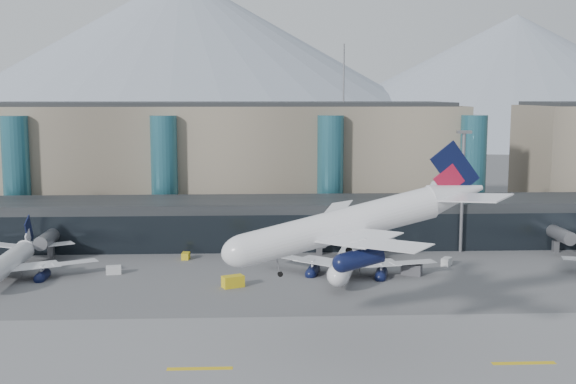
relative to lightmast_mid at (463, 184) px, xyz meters
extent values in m
plane|color=#515154|center=(-30.00, -48.00, -14.42)|extent=(900.00, 900.00, 0.00)
cube|color=slate|center=(-30.00, -63.00, -14.40)|extent=(400.00, 40.00, 0.04)
cube|color=gold|center=(-50.00, -63.00, -14.37)|extent=(8.00, 1.00, 0.02)
cube|color=gold|center=(-10.00, -63.00, -14.37)|extent=(8.00, 1.00, 0.02)
cube|color=black|center=(-30.00, 10.00, -9.42)|extent=(170.00, 18.00, 10.00)
cube|color=black|center=(-30.00, 1.10, -10.42)|extent=(170.00, 0.40, 8.00)
cylinder|color=slate|center=(-85.00, -1.00, -10.22)|extent=(2.80, 14.00, 2.80)
cube|color=slate|center=(-85.00, -1.00, -13.22)|extent=(1.20, 1.20, 2.40)
cylinder|color=slate|center=(-30.00, -1.00, -10.22)|extent=(2.80, 14.00, 2.80)
cube|color=slate|center=(-30.00, -1.00, -13.22)|extent=(1.20, 1.20, 2.40)
cylinder|color=slate|center=(20.00, -1.00, -10.22)|extent=(2.80, 14.00, 2.80)
cube|color=slate|center=(20.00, -1.00, -13.22)|extent=(1.20, 1.20, 2.40)
cube|color=gray|center=(-55.00, 42.00, 0.58)|extent=(130.00, 30.00, 30.00)
cube|color=black|center=(-55.00, 42.00, 16.08)|extent=(123.50, 28.00, 1.00)
cylinder|color=#286171|center=(-100.00, 26.00, -0.42)|extent=(6.40, 6.40, 28.00)
cylinder|color=#286171|center=(-65.00, 26.00, -0.42)|extent=(6.40, 6.40, 28.00)
cylinder|color=#286171|center=(-25.00, 26.00, -0.42)|extent=(6.40, 6.40, 28.00)
cylinder|color=#286171|center=(10.00, 26.00, -0.42)|extent=(6.40, 6.40, 28.00)
cylinder|color=slate|center=(-20.00, 42.00, 23.58)|extent=(0.40, 0.40, 16.00)
cone|color=gray|center=(-90.00, 332.00, 40.58)|extent=(400.00, 400.00, 110.00)
cone|color=gray|center=(130.00, 332.00, 28.08)|extent=(340.00, 340.00, 85.00)
cylinder|color=slate|center=(0.00, 0.00, -1.92)|extent=(0.70, 0.70, 25.00)
cube|color=slate|center=(0.00, 0.00, 10.88)|extent=(3.00, 1.20, 0.60)
cylinder|color=silver|center=(-30.35, -55.61, 3.58)|extent=(25.87, 7.74, 4.23)
ellipsoid|color=silver|center=(-42.99, -57.38, 3.58)|extent=(6.45, 5.01, 4.23)
cone|color=silver|center=(-14.10, -53.33, 3.79)|extent=(7.81, 5.20, 4.23)
cube|color=silver|center=(-27.28, -64.38, 2.88)|extent=(15.13, 18.67, 0.21)
cylinder|color=black|center=(-29.03, -62.42, 0.73)|extent=(5.38, 3.01, 2.33)
cube|color=silver|center=(-13.39, -58.38, 4.00)|extent=(8.52, 9.82, 0.17)
cube|color=silver|center=(-29.81, -46.32, 2.88)|extent=(11.26, 19.25, 0.21)
cylinder|color=black|center=(-30.95, -48.69, 0.73)|extent=(5.38, 3.01, 2.33)
cube|color=silver|center=(-14.81, -48.27, 4.00)|extent=(6.67, 10.16, 0.17)
cube|color=black|center=(-13.74, -53.27, 7.18)|extent=(6.29, 1.13, 7.45)
cube|color=maroon|center=(-14.82, -53.43, 5.91)|extent=(4.23, 0.88, 4.07)
cylinder|color=slate|center=(-39.20, -56.85, 0.83)|extent=(0.17, 0.17, 3.38)
cylinder|color=black|center=(-39.20, -56.85, -0.65)|extent=(0.78, 0.37, 0.75)
cylinder|color=black|center=(-28.92, -57.97, -0.65)|extent=(1.01, 0.51, 0.97)
cylinder|color=black|center=(-29.62, -52.94, -0.65)|extent=(1.01, 0.51, 0.97)
cylinder|color=silver|center=(-87.77, -17.00, -10.32)|extent=(4.33, 22.28, 3.68)
cone|color=silver|center=(-88.19, -2.74, -10.14)|extent=(3.86, 6.44, 3.68)
cube|color=silver|center=(-79.90, -15.18, -10.93)|extent=(16.58, 11.93, 0.18)
cylinder|color=black|center=(-81.76, -16.51, -12.80)|extent=(2.15, 4.49, 2.02)
cube|color=silver|center=(-83.76, -2.61, -9.96)|extent=(8.73, 6.83, 0.15)
cube|color=silver|center=(-92.63, -2.88, -9.96)|extent=(8.79, 6.49, 0.15)
cube|color=black|center=(-88.20, -2.43, -7.20)|extent=(0.38, 5.49, 6.47)
cube|color=silver|center=(-88.17, -3.38, -8.30)|extent=(0.37, 3.68, 3.54)
cylinder|color=black|center=(-85.60, -15.98, -14.00)|extent=(0.35, 0.85, 0.84)
cylinder|color=black|center=(-90.00, -16.11, -14.00)|extent=(0.35, 0.85, 0.84)
cylinder|color=silver|center=(-26.07, -17.00, -10.12)|extent=(9.34, 23.51, 3.86)
ellipsoid|color=silver|center=(-28.87, -28.29, -10.12)|extent=(5.04, 6.17, 3.86)
cone|color=silver|center=(-22.48, -2.48, -9.93)|extent=(5.34, 7.38, 3.86)
cube|color=silver|center=(-17.61, -17.39, -10.76)|extent=(17.39, 8.74, 0.19)
cylinder|color=black|center=(-19.87, -18.20, -12.73)|extent=(3.18, 5.03, 2.12)
cube|color=silver|center=(-17.96, -3.60, -9.74)|extent=(9.19, 5.33, 0.15)
cube|color=silver|center=(-33.74, -13.39, -10.76)|extent=(16.48, 14.84, 0.19)
cylinder|color=black|center=(-32.12, -15.16, -12.73)|extent=(3.18, 5.03, 2.12)
cube|color=silver|center=(-26.99, -1.36, -9.74)|extent=(8.65, 8.25, 0.15)
cube|color=slate|center=(-22.40, -2.16, -6.85)|extent=(1.61, 5.64, 6.79)
cube|color=silver|center=(-22.64, -3.13, -8.00)|extent=(1.19, 3.80, 3.71)
cylinder|color=slate|center=(-28.03, -24.90, -12.63)|extent=(0.16, 0.16, 3.08)
cylinder|color=black|center=(-28.03, -24.90, -13.98)|extent=(0.40, 0.72, 0.68)
cylinder|color=black|center=(-23.59, -16.59, -13.98)|extent=(0.54, 0.94, 0.88)
cylinder|color=black|center=(-28.08, -15.48, -13.98)|extent=(0.54, 0.94, 0.88)
cube|color=silver|center=(23.26, -2.88, -9.69)|extent=(9.35, 5.94, 0.16)
cube|color=#BEBEBE|center=(-69.50, -15.61, -13.65)|extent=(2.97, 2.02, 1.54)
cube|color=gold|center=(-57.30, -4.07, -13.74)|extent=(1.64, 2.46, 1.35)
cube|color=#46464A|center=(-14.47, -18.74, -13.41)|extent=(4.12, 3.27, 2.03)
cube|color=#BEBEBE|center=(-6.13, -11.87, -13.65)|extent=(2.67, 3.05, 1.54)
cube|color=#BEBEBE|center=(-23.28, -11.53, -13.82)|extent=(2.16, 2.37, 1.20)
cube|color=gold|center=(-47.10, -25.76, -13.41)|extent=(4.13, 3.27, 2.02)
camera|label=1|loc=(-43.05, -147.22, 18.77)|focal=45.00mm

